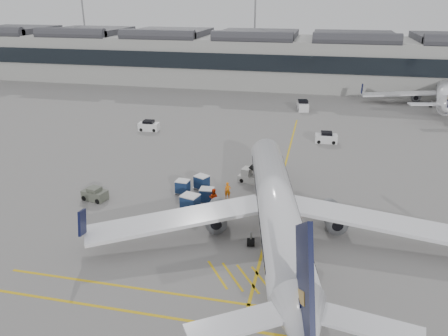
% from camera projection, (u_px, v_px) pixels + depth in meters
% --- Properties ---
extents(ground, '(220.00, 220.00, 0.00)m').
position_uv_depth(ground, '(164.00, 223.00, 41.92)').
color(ground, gray).
rests_on(ground, ground).
extents(terminal, '(200.00, 20.45, 12.40)m').
position_uv_depth(terminal, '(266.00, 58.00, 104.84)').
color(terminal, '#9E9E99').
rests_on(terminal, ground).
extents(light_masts, '(113.00, 0.60, 25.45)m').
position_uv_depth(light_masts, '(268.00, 19.00, 114.84)').
color(light_masts, slate).
rests_on(light_masts, ground).
extents(apron_markings, '(0.25, 60.00, 0.01)m').
position_uv_depth(apron_markings, '(279.00, 190.00, 48.94)').
color(apron_markings, gold).
rests_on(apron_markings, ground).
extents(airliner_main, '(32.85, 36.24, 9.74)m').
position_uv_depth(airliner_main, '(277.00, 208.00, 38.50)').
color(airliner_main, white).
rests_on(airliner_main, ground).
extents(airliner_far, '(30.65, 33.80, 9.08)m').
position_uv_depth(airliner_far, '(445.00, 93.00, 84.38)').
color(airliner_far, white).
rests_on(airliner_far, ground).
extents(belt_loader, '(5.13, 2.53, 2.03)m').
position_uv_depth(belt_loader, '(255.00, 178.00, 50.71)').
color(belt_loader, beige).
rests_on(belt_loader, ground).
extents(baggage_cart_a, '(2.10, 1.87, 1.88)m').
position_uv_depth(baggage_cart_a, '(190.00, 203.00, 43.62)').
color(baggage_cart_a, gray).
rests_on(baggage_cart_a, ground).
extents(baggage_cart_b, '(1.56, 1.30, 1.60)m').
position_uv_depth(baggage_cart_b, '(207.00, 195.00, 45.70)').
color(baggage_cart_b, gray).
rests_on(baggage_cart_b, ground).
extents(baggage_cart_c, '(1.93, 1.79, 1.63)m').
position_uv_depth(baggage_cart_c, '(202.00, 182.00, 48.84)').
color(baggage_cart_c, gray).
rests_on(baggage_cart_c, ground).
extents(baggage_cart_d, '(1.60, 1.36, 1.58)m').
position_uv_depth(baggage_cart_d, '(183.00, 187.00, 47.73)').
color(baggage_cart_d, gray).
rests_on(baggage_cart_d, ground).
extents(ramp_agent_a, '(0.77, 0.61, 1.85)m').
position_uv_depth(ramp_agent_a, '(228.00, 191.00, 46.56)').
color(ramp_agent_a, orange).
rests_on(ramp_agent_a, ground).
extents(ramp_agent_b, '(1.01, 0.81, 2.01)m').
position_uv_depth(ramp_agent_b, '(213.00, 198.00, 44.76)').
color(ramp_agent_b, '#F4400C').
rests_on(ramp_agent_b, ground).
extents(pushback_tug, '(2.79, 2.03, 1.41)m').
position_uv_depth(pushback_tug, '(95.00, 194.00, 46.40)').
color(pushback_tug, '#525649').
rests_on(pushback_tug, ground).
extents(safety_cone_nose, '(0.33, 0.33, 0.46)m').
position_uv_depth(safety_cone_nose, '(266.00, 161.00, 56.95)').
color(safety_cone_nose, '#F24C0A').
rests_on(safety_cone_nose, ground).
extents(safety_cone_engine, '(0.41, 0.41, 0.57)m').
position_uv_depth(safety_cone_engine, '(299.00, 214.00, 42.89)').
color(safety_cone_engine, '#F24C0A').
rests_on(safety_cone_engine, ground).
extents(service_van_left, '(3.29, 1.75, 1.65)m').
position_uv_depth(service_van_left, '(149.00, 126.00, 70.11)').
color(service_van_left, silver).
rests_on(service_van_left, ground).
extents(service_van_mid, '(2.52, 4.03, 1.93)m').
position_uv_depth(service_van_mid, '(303.00, 106.00, 82.42)').
color(service_van_mid, silver).
rests_on(service_van_mid, ground).
extents(service_van_right, '(3.27, 1.78, 1.64)m').
position_uv_depth(service_van_right, '(326.00, 138.00, 64.36)').
color(service_van_right, silver).
rests_on(service_van_right, ground).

